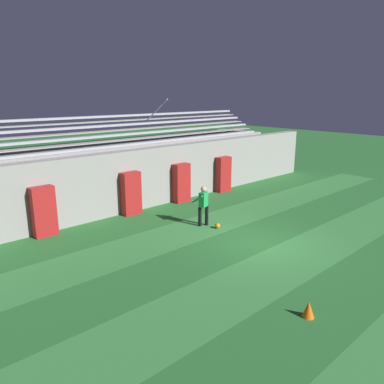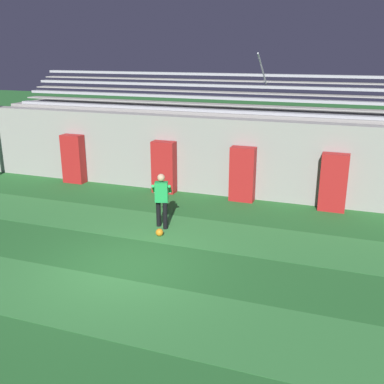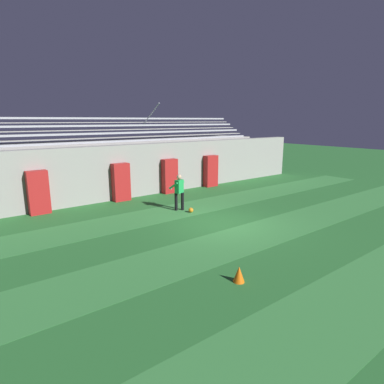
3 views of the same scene
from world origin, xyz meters
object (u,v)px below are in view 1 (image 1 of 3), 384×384
(soccer_ball, at_px, (218,226))
(traffic_cone, at_px, (308,309))
(padding_pillar_gate_right, at_px, (181,183))
(padding_pillar_far_left, at_px, (44,211))
(padding_pillar_gate_left, at_px, (131,193))
(goalkeeper, at_px, (203,203))
(padding_pillar_far_right, at_px, (223,174))

(soccer_ball, xyz_separation_m, traffic_cone, (-2.85, -5.77, 0.10))
(padding_pillar_gate_right, height_order, soccer_ball, padding_pillar_gate_right)
(padding_pillar_far_left, distance_m, soccer_ball, 6.73)
(padding_pillar_gate_left, relative_size, goalkeeper, 1.15)
(padding_pillar_gate_right, distance_m, padding_pillar_far_left, 6.88)
(padding_pillar_far_left, bearing_deg, padding_pillar_gate_left, 0.00)
(goalkeeper, distance_m, traffic_cone, 6.99)
(padding_pillar_far_right, distance_m, soccer_ball, 6.04)
(padding_pillar_gate_left, bearing_deg, padding_pillar_far_left, 180.00)
(padding_pillar_far_right, height_order, soccer_ball, padding_pillar_far_right)
(traffic_cone, bearing_deg, padding_pillar_gate_right, 65.96)
(padding_pillar_far_left, xyz_separation_m, soccer_ball, (5.41, -3.91, -0.85))
(goalkeeper, bearing_deg, padding_pillar_far_right, 34.71)
(goalkeeper, xyz_separation_m, traffic_cone, (-2.66, -6.42, -0.74))
(padding_pillar_gate_right, bearing_deg, traffic_cone, -114.04)
(padding_pillar_far_right, height_order, traffic_cone, padding_pillar_far_right)
(goalkeeper, relative_size, traffic_cone, 3.98)
(padding_pillar_gate_left, height_order, goalkeeper, padding_pillar_gate_left)
(padding_pillar_gate_left, xyz_separation_m, goalkeeper, (1.31, -3.27, -0.01))
(padding_pillar_gate_left, bearing_deg, goalkeeper, -68.18)
(padding_pillar_gate_left, height_order, padding_pillar_far_left, same)
(padding_pillar_far_right, bearing_deg, padding_pillar_gate_left, 180.00)
(padding_pillar_gate_left, height_order, padding_pillar_far_right, same)
(padding_pillar_gate_left, relative_size, padding_pillar_far_right, 1.00)
(padding_pillar_gate_left, xyz_separation_m, traffic_cone, (-1.35, -9.69, -0.75))
(padding_pillar_gate_left, xyz_separation_m, soccer_ball, (1.50, -3.91, -0.85))
(padding_pillar_gate_left, distance_m, padding_pillar_far_right, 6.02)
(padding_pillar_far_left, xyz_separation_m, goalkeeper, (5.22, -3.27, -0.01))
(padding_pillar_gate_right, bearing_deg, soccer_ball, -110.61)
(goalkeeper, bearing_deg, padding_pillar_far_left, 147.95)
(soccer_ball, bearing_deg, padding_pillar_gate_left, 110.99)
(padding_pillar_gate_right, height_order, traffic_cone, padding_pillar_gate_right)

